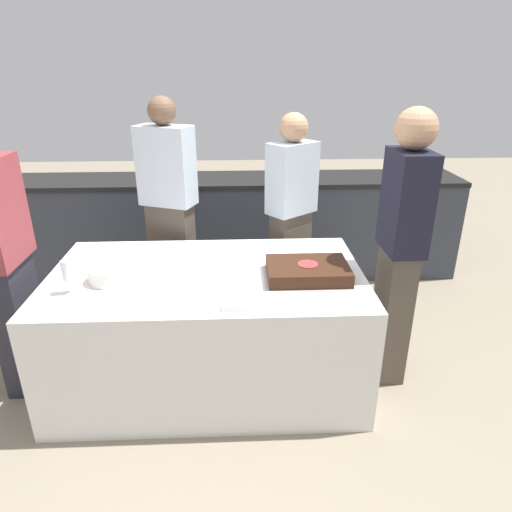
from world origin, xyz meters
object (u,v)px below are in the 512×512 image
(cake, at_px, (308,271))
(person_seated_right, at_px, (400,246))
(wine_glass, at_px, (67,272))
(plate_stack, at_px, (110,274))
(person_cutting_cake, at_px, (291,218))
(person_standing_back, at_px, (170,214))
(person_seated_left, at_px, (5,261))

(cake, distance_m, person_seated_right, 0.57)
(wine_glass, bearing_deg, plate_stack, 37.44)
(person_cutting_cake, distance_m, person_seated_right, 0.93)
(plate_stack, height_order, person_standing_back, person_standing_back)
(wine_glass, relative_size, person_cutting_cake, 0.12)
(wine_glass, xyz_separation_m, person_seated_right, (1.85, 0.22, 0.02))
(plate_stack, height_order, person_seated_right, person_seated_right)
(cake, bearing_deg, person_cutting_cake, 90.00)
(wine_glass, height_order, person_cutting_cake, person_cutting_cake)
(person_seated_left, height_order, person_seated_right, person_seated_right)
(wine_glass, bearing_deg, person_standing_back, 66.94)
(person_standing_back, bearing_deg, plate_stack, 96.23)
(cake, distance_m, person_cutting_cake, 0.84)
(person_cutting_cake, xyz_separation_m, person_seated_left, (-1.72, -0.75, 0.02))
(plate_stack, bearing_deg, cake, -0.33)
(cake, height_order, person_seated_left, person_seated_left)
(wine_glass, height_order, person_seated_left, person_seated_left)
(cake, xyz_separation_m, person_seated_right, (0.55, 0.09, 0.11))
(person_seated_right, distance_m, person_standing_back, 1.62)
(plate_stack, bearing_deg, person_seated_right, 2.85)
(person_seated_right, bearing_deg, cake, -80.83)
(plate_stack, distance_m, wine_glass, 0.24)
(person_standing_back, bearing_deg, wine_glass, 88.83)
(person_cutting_cake, height_order, person_standing_back, person_standing_back)
(person_standing_back, bearing_deg, person_cutting_cake, -158.12)
(cake, relative_size, person_cutting_cake, 0.32)
(person_seated_right, height_order, person_standing_back, person_standing_back)
(person_seated_left, relative_size, person_seated_right, 0.97)
(plate_stack, xyz_separation_m, person_seated_left, (-0.60, 0.08, 0.06))
(plate_stack, bearing_deg, person_cutting_cake, 36.70)
(person_standing_back, bearing_deg, cake, 158.37)
(person_cutting_cake, relative_size, person_seated_right, 0.94)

